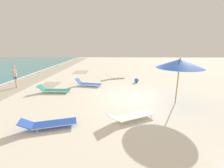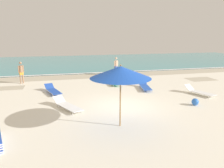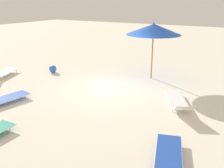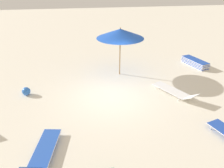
{
  "view_description": "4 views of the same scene",
  "coord_description": "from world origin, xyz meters",
  "px_view_note": "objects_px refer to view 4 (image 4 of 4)",
  "views": [
    {
      "loc": [
        -9.23,
        1.09,
        3.41
      ],
      "look_at": [
        -0.02,
        1.36,
        0.92
      ],
      "focal_mm": 24.0,
      "sensor_mm": 36.0,
      "label": 1
    },
    {
      "loc": [
        -3.35,
        -10.88,
        3.86
      ],
      "look_at": [
        -0.33,
        1.04,
        1.07
      ],
      "focal_mm": 35.0,
      "sensor_mm": 36.0,
      "label": 2
    },
    {
      "loc": [
        -5.02,
        8.7,
        3.62
      ],
      "look_at": [
        -0.62,
        1.05,
        0.66
      ],
      "focal_mm": 40.0,
      "sensor_mm": 36.0,
      "label": 3
    },
    {
      "loc": [
        1.44,
        8.88,
        5.18
      ],
      "look_at": [
        0.09,
        0.61,
        0.94
      ],
      "focal_mm": 35.0,
      "sensor_mm": 36.0,
      "label": 4
    }
  ],
  "objects_px": {
    "beach_umbrella": "(120,34)",
    "sun_lounger_near_water_left": "(43,151)",
    "lounger_stack": "(195,63)",
    "sun_lounger_near_water_right": "(174,91)",
    "beach_ball": "(26,91)"
  },
  "relations": [
    {
      "from": "beach_umbrella",
      "to": "sun_lounger_near_water_left",
      "type": "height_order",
      "value": "beach_umbrella"
    },
    {
      "from": "beach_umbrella",
      "to": "lounger_stack",
      "type": "bearing_deg",
      "value": -174.12
    },
    {
      "from": "sun_lounger_near_water_left",
      "to": "sun_lounger_near_water_right",
      "type": "relative_size",
      "value": 0.94
    },
    {
      "from": "lounger_stack",
      "to": "beach_ball",
      "type": "bearing_deg",
      "value": -2.99
    },
    {
      "from": "beach_ball",
      "to": "sun_lounger_near_water_right",
      "type": "bearing_deg",
      "value": 170.76
    },
    {
      "from": "sun_lounger_near_water_left",
      "to": "sun_lounger_near_water_right",
      "type": "xyz_separation_m",
      "value": [
        -5.68,
        -3.06,
        -0.01
      ]
    },
    {
      "from": "beach_ball",
      "to": "beach_umbrella",
      "type": "bearing_deg",
      "value": -160.99
    },
    {
      "from": "lounger_stack",
      "to": "sun_lounger_near_water_left",
      "type": "bearing_deg",
      "value": 21.3
    },
    {
      "from": "beach_umbrella",
      "to": "beach_ball",
      "type": "height_order",
      "value": "beach_umbrella"
    },
    {
      "from": "beach_umbrella",
      "to": "beach_ball",
      "type": "bearing_deg",
      "value": 19.01
    },
    {
      "from": "sun_lounger_near_water_left",
      "to": "beach_ball",
      "type": "xyz_separation_m",
      "value": [
        1.26,
        -4.19,
        -0.02
      ]
    },
    {
      "from": "beach_umbrella",
      "to": "lounger_stack",
      "type": "height_order",
      "value": "beach_umbrella"
    },
    {
      "from": "sun_lounger_near_water_left",
      "to": "sun_lounger_near_water_right",
      "type": "bearing_deg",
      "value": -141.03
    },
    {
      "from": "lounger_stack",
      "to": "sun_lounger_near_water_left",
      "type": "distance_m",
      "value": 10.62
    },
    {
      "from": "lounger_stack",
      "to": "sun_lounger_near_water_right",
      "type": "height_order",
      "value": "sun_lounger_near_water_right"
    }
  ]
}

